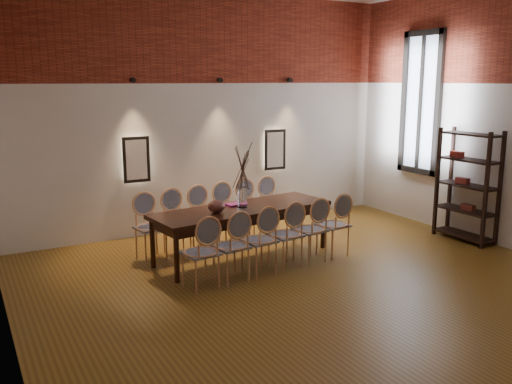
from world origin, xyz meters
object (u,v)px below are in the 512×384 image
chair_near_c (259,240)px  chair_far_b (178,223)px  chair_near_d (285,235)px  vase (243,197)px  dining_table (243,232)px  chair_far_a (151,228)px  chair_near_a (200,253)px  chair_far_c (204,218)px  chair_far_d (229,214)px  shelving_rack (467,185)px  chair_far_f (274,207)px  bowl (216,206)px  chair_near_e (310,230)px  chair_near_b (231,246)px  book (235,204)px  chair_far_e (252,210)px  chair_near_f (333,225)px

chair_near_c → chair_far_b: same height
chair_near_d → vase: size_ratio=3.13×
dining_table → chair_far_a: chair_far_a is taller
chair_near_a → chair_far_c: 1.68m
chair_far_a → chair_far_c: same height
chair_far_a → chair_far_c: size_ratio=1.00×
chair_near_c → chair_far_d: size_ratio=1.00×
chair_far_a → shelving_rack: 5.02m
chair_far_c → chair_far_f: (1.33, 0.16, 0.00)m
chair_near_d → bowl: bearing=136.5°
chair_far_b → chair_far_f: 1.79m
chair_near_a → chair_far_b: (0.28, 1.47, 0.00)m
chair_near_e → chair_far_b: 1.96m
chair_near_a → vase: bearing=32.4°
chair_far_b → shelving_rack: bearing=153.0°
chair_near_a → shelving_rack: size_ratio=0.52×
chair_near_d → shelving_rack: bearing=-11.7°
chair_far_a → vase: size_ratio=3.13×
chair_near_e → bowl: 1.37m
dining_table → chair_near_d: size_ratio=2.86×
chair_near_a → chair_far_a: 1.42m
chair_near_b → bowl: chair_near_b is taller
chair_near_c → book: chair_near_c is taller
shelving_rack → chair_far_a: bearing=161.2°
chair_far_e → chair_near_c: bearing=57.8°
chair_far_e → bowl: 1.42m
chair_near_f → bowl: bearing=157.4°
chair_far_e → shelving_rack: shelving_rack is taller
chair_near_d → chair_far_f: same height
chair_near_e → shelving_rack: size_ratio=0.52×
chair_far_e → shelving_rack: 3.48m
chair_near_d → chair_far_b: size_ratio=1.00×
chair_near_f → chair_far_a: same height
chair_near_b → chair_near_d: same height
dining_table → chair_near_d: (0.31, -0.68, 0.09)m
chair_near_c → chair_far_a: 1.68m
chair_far_a → chair_near_c: bearing=122.2°
vase → bowl: 0.48m
chair_near_d → chair_far_f: bearing=57.8°
chair_near_a → chair_far_a: (-0.17, 1.41, 0.00)m
chair_far_a → bowl: 1.07m
chair_far_b → chair_far_c: same height
chair_near_c → chair_near_e: (0.89, 0.11, 0.00)m
chair_near_f → dining_table: bearing=147.6°
chair_far_f → chair_near_e: bearing=72.5°
chair_far_c → chair_far_e: size_ratio=1.00×
chair_near_a → vase: (1.03, 0.84, 0.43)m
chair_near_c → bowl: (-0.33, 0.63, 0.37)m
book → dining_table: bearing=-79.0°
chair_near_d → book: 0.96m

